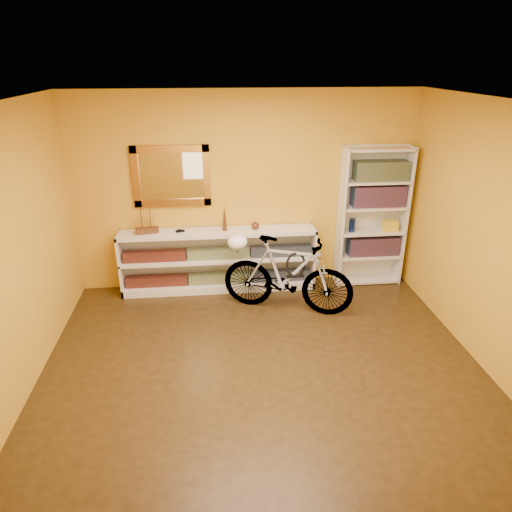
{
  "coord_description": "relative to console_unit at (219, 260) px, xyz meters",
  "views": [
    {
      "loc": [
        -0.47,
        -3.88,
        2.94
      ],
      "look_at": [
        0.0,
        0.7,
        0.95
      ],
      "focal_mm": 32.36,
      "sensor_mm": 36.0,
      "label": 1
    }
  ],
  "objects": [
    {
      "name": "floor",
      "position": [
        0.39,
        -1.81,
        -0.43
      ],
      "size": [
        4.5,
        4.0,
        0.01
      ],
      "primitive_type": "cube",
      "color": "black",
      "rests_on": "ground"
    },
    {
      "name": "ceiling",
      "position": [
        0.39,
        -1.81,
        2.18
      ],
      "size": [
        4.5,
        4.0,
        0.01
      ],
      "primitive_type": "cube",
      "color": "silver",
      "rests_on": "ground"
    },
    {
      "name": "back_wall",
      "position": [
        0.39,
        0.19,
        0.88
      ],
      "size": [
        4.5,
        0.01,
        2.6
      ],
      "primitive_type": "cube",
      "color": "gold",
      "rests_on": "ground"
    },
    {
      "name": "left_wall",
      "position": [
        -1.86,
        -1.81,
        0.88
      ],
      "size": [
        0.01,
        4.0,
        2.6
      ],
      "primitive_type": "cube",
      "color": "gold",
      "rests_on": "ground"
    },
    {
      "name": "right_wall",
      "position": [
        2.65,
        -1.81,
        0.88
      ],
      "size": [
        0.01,
        4.0,
        2.6
      ],
      "primitive_type": "cube",
      "color": "gold",
      "rests_on": "ground"
    },
    {
      "name": "gilt_mirror",
      "position": [
        -0.56,
        0.15,
        1.12
      ],
      "size": [
        0.98,
        0.06,
        0.78
      ],
      "primitive_type": "cube",
      "color": "#9B601C",
      "rests_on": "back_wall"
    },
    {
      "name": "wall_socket",
      "position": [
        1.29,
        0.17,
        -0.17
      ],
      "size": [
        0.09,
        0.02,
        0.09
      ],
      "primitive_type": "cube",
      "color": "silver",
      "rests_on": "back_wall"
    },
    {
      "name": "console_unit",
      "position": [
        0.0,
        0.0,
        0.0
      ],
      "size": [
        2.6,
        0.35,
        0.85
      ],
      "primitive_type": null,
      "color": "silver",
      "rests_on": "floor"
    },
    {
      "name": "cd_row_lower",
      "position": [
        0.0,
        -0.02,
        -0.26
      ],
      "size": [
        2.5,
        0.13,
        0.14
      ],
      "primitive_type": "cube",
      "color": "black",
      "rests_on": "console_unit"
    },
    {
      "name": "cd_row_upper",
      "position": [
        0.0,
        -0.02,
        0.11
      ],
      "size": [
        2.5,
        0.13,
        0.14
      ],
      "primitive_type": "cube",
      "color": "navy",
      "rests_on": "console_unit"
    },
    {
      "name": "model_ship",
      "position": [
        -0.91,
        0.0,
        0.6
      ],
      "size": [
        0.31,
        0.16,
        0.35
      ],
      "primitive_type": null,
      "rotation": [
        0.0,
        0.0,
        0.18
      ],
      "color": "#432412",
      "rests_on": "console_unit"
    },
    {
      "name": "toy_car",
      "position": [
        -0.49,
        0.0,
        0.43
      ],
      "size": [
        0.0,
        0.0,
        0.0
      ],
      "primitive_type": "imported",
      "rotation": [
        0.0,
        0.0,
        1.86
      ],
      "color": "black",
      "rests_on": "console_unit"
    },
    {
      "name": "bronze_ornament",
      "position": [
        0.09,
        0.0,
        0.6
      ],
      "size": [
        0.06,
        0.06,
        0.36
      ],
      "primitive_type": "cone",
      "color": "#54301C",
      "rests_on": "console_unit"
    },
    {
      "name": "decorative_orb",
      "position": [
        0.5,
        0.0,
        0.47
      ],
      "size": [
        0.1,
        0.1,
        0.1
      ],
      "primitive_type": "sphere",
      "color": "#54301C",
      "rests_on": "console_unit"
    },
    {
      "name": "bookcase",
      "position": [
        2.09,
        0.03,
        0.52
      ],
      "size": [
        0.9,
        0.3,
        1.9
      ],
      "primitive_type": null,
      "color": "silver",
      "rests_on": "floor"
    },
    {
      "name": "book_row_a",
      "position": [
        2.14,
        0.03,
        0.12
      ],
      "size": [
        0.7,
        0.22,
        0.26
      ],
      "primitive_type": "cube",
      "color": "maroon",
      "rests_on": "bookcase"
    },
    {
      "name": "book_row_b",
      "position": [
        2.14,
        0.03,
        0.83
      ],
      "size": [
        0.7,
        0.22,
        0.28
      ],
      "primitive_type": "cube",
      "color": "maroon",
      "rests_on": "bookcase"
    },
    {
      "name": "book_row_c",
      "position": [
        2.14,
        0.03,
        1.16
      ],
      "size": [
        0.7,
        0.22,
        0.25
      ],
      "primitive_type": "cube",
      "color": "#163F50",
      "rests_on": "bookcase"
    },
    {
      "name": "travel_mug",
      "position": [
        1.81,
        0.01,
        0.43
      ],
      "size": [
        0.08,
        0.08,
        0.19
      ],
      "primitive_type": "cylinder",
      "color": "navy",
      "rests_on": "bookcase"
    },
    {
      "name": "red_tin",
      "position": [
        1.89,
        0.06,
        1.13
      ],
      "size": [
        0.18,
        0.18,
        0.18
      ],
      "primitive_type": "cube",
      "rotation": [
        0.0,
        0.0,
        -0.31
      ],
      "color": "maroon",
      "rests_on": "bookcase"
    },
    {
      "name": "yellow_bag",
      "position": [
        2.34,
        -0.01,
        0.41
      ],
      "size": [
        0.19,
        0.13,
        0.15
      ],
      "primitive_type": "cube",
      "rotation": [
        0.0,
        0.0,
        0.0
      ],
      "color": "yellow",
      "rests_on": "bookcase"
    },
    {
      "name": "bicycle",
      "position": [
        0.82,
        -0.67,
        0.06
      ],
      "size": [
        0.98,
        1.7,
        0.98
      ],
      "primitive_type": "imported",
      "rotation": [
        0.0,
        0.0,
        1.22
      ],
      "color": "silver",
      "rests_on": "floor"
    },
    {
      "name": "helmet",
      "position": [
        0.23,
        -0.45,
        0.43
      ],
      "size": [
        0.25,
        0.24,
        0.19
      ],
      "primitive_type": "ellipsoid",
      "color": "white",
      "rests_on": "bicycle"
    },
    {
      "name": "u_lock",
      "position": [
        0.92,
        -0.71,
        0.21
      ],
      "size": [
        0.24,
        0.03,
        0.24
      ],
      "primitive_type": "torus",
      "rotation": [
        1.57,
        0.0,
        0.0
      ],
      "color": "black",
      "rests_on": "bicycle"
    }
  ]
}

